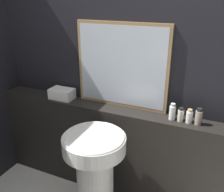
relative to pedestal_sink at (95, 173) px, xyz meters
The scene contains 9 objects.
wall_back 0.93m from the pedestal_sink, 85.95° to the left, with size 8.00×0.06×2.50m.
vanity_counter 0.44m from the pedestal_sink, 84.71° to the left, with size 2.52×0.21×0.90m.
pedestal_sink is the anchor object (origin of this frame).
mirror 0.91m from the pedestal_sink, 89.39° to the left, with size 0.83×0.03×0.74m.
towel_stack 0.84m from the pedestal_sink, 143.07° to the left, with size 0.23×0.15×0.10m.
shampoo_bottle 0.79m from the pedestal_sink, 41.77° to the left, with size 0.05×0.05×0.14m.
conditioner_bottle 0.83m from the pedestal_sink, 38.15° to the left, with size 0.05×0.05×0.12m.
lotion_bottle 0.87m from the pedestal_sink, 35.03° to the left, with size 0.05×0.05×0.11m.
body_wash_bottle 0.93m from the pedestal_sink, 32.23° to the left, with size 0.05×0.05×0.14m.
Camera 1 is at (0.74, -0.45, 1.84)m, focal length 40.00 mm.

